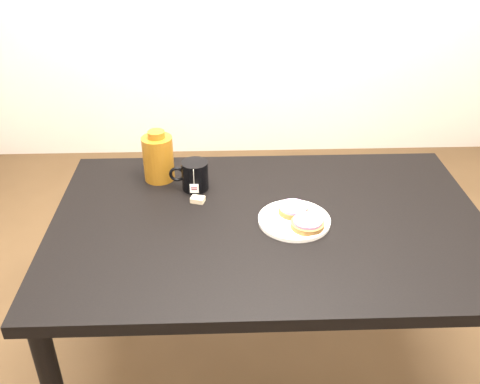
# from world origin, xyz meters

# --- Properties ---
(ground_plane) EXTENTS (4.00, 4.00, 0.00)m
(ground_plane) POSITION_xyz_m (0.00, 0.00, 0.00)
(ground_plane) COLOR brown
(table) EXTENTS (1.40, 0.90, 0.75)m
(table) POSITION_xyz_m (0.00, 0.00, 0.67)
(table) COLOR black
(table) RESTS_ON ground_plane
(plate) EXTENTS (0.23, 0.23, 0.02)m
(plate) POSITION_xyz_m (0.08, -0.01, 0.76)
(plate) COLOR white
(plate) RESTS_ON table
(bagel_back) EXTENTS (0.13, 0.13, 0.03)m
(bagel_back) POSITION_xyz_m (0.08, 0.02, 0.78)
(bagel_back) COLOR brown
(bagel_back) RESTS_ON plate
(bagel_front) EXTENTS (0.11, 0.11, 0.03)m
(bagel_front) POSITION_xyz_m (0.11, -0.06, 0.78)
(bagel_front) COLOR brown
(bagel_front) RESTS_ON plate
(mug) EXTENTS (0.14, 0.10, 0.10)m
(mug) POSITION_xyz_m (-0.25, 0.21, 0.80)
(mug) COLOR black
(mug) RESTS_ON table
(teabag_pouch) EXTENTS (0.05, 0.04, 0.02)m
(teabag_pouch) POSITION_xyz_m (-0.23, 0.12, 0.76)
(teabag_pouch) COLOR #C6B793
(teabag_pouch) RESTS_ON table
(bagel_package) EXTENTS (0.12, 0.12, 0.19)m
(bagel_package) POSITION_xyz_m (-0.38, 0.28, 0.84)
(bagel_package) COLOR #63380D
(bagel_package) RESTS_ON table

